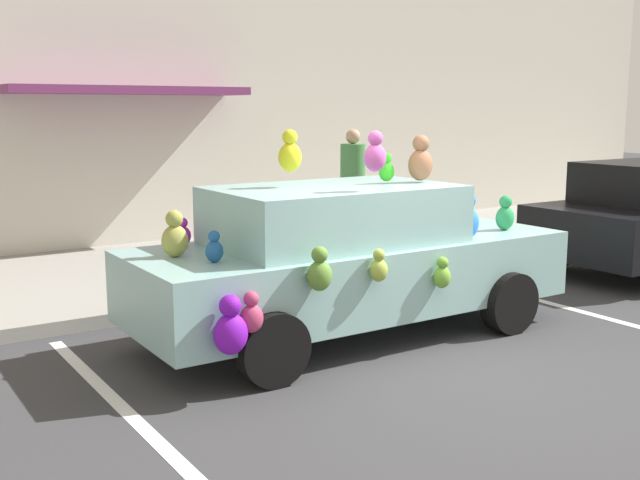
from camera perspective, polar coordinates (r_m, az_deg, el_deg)
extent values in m
plane|color=#38383A|center=(7.03, 10.32, -9.48)|extent=(60.00, 60.00, 0.00)
cube|color=gray|center=(11.04, -7.76, -1.89)|extent=(24.00, 4.00, 0.15)
cube|color=beige|center=(12.82, -12.34, 13.64)|extent=(24.00, 0.30, 6.40)
cube|color=#722D61|center=(12.06, -14.12, 10.73)|extent=(3.60, 1.10, 0.12)
cube|color=silver|center=(9.47, 17.37, -4.68)|extent=(0.12, 3.60, 0.01)
cube|color=silver|center=(6.48, -15.08, -11.33)|extent=(0.12, 3.60, 0.01)
cube|color=#8CBAB7|center=(7.78, 2.42, -2.49)|extent=(4.52, 1.64, 0.68)
cube|color=#8CBAB7|center=(7.54, 1.05, 1.91)|extent=(2.35, 1.45, 0.56)
cylinder|color=black|center=(9.32, 6.49, -2.51)|extent=(0.64, 0.22, 0.64)
cylinder|color=black|center=(8.16, 13.88, -4.53)|extent=(0.64, 0.22, 0.64)
cylinder|color=black|center=(7.88, -9.50, -4.88)|extent=(0.64, 0.22, 0.64)
cylinder|color=black|center=(6.46, -3.56, -8.07)|extent=(0.64, 0.22, 0.64)
ellipsoid|color=#9BB23F|center=(6.82, 4.38, -2.26)|extent=(0.17, 0.14, 0.20)
sphere|color=#9BB23F|center=(6.79, 4.40, -1.11)|extent=(0.11, 0.11, 0.11)
ellipsoid|color=#9D58D7|center=(8.52, 10.71, 1.74)|extent=(0.25, 0.20, 0.29)
sphere|color=#9D58D7|center=(8.50, 10.76, 3.08)|extent=(0.16, 0.16, 0.16)
ellipsoid|color=#6EAD36|center=(7.33, 9.07, -2.76)|extent=(0.17, 0.14, 0.21)
sphere|color=#6EAD36|center=(7.30, 9.10, -1.66)|extent=(0.11, 0.11, 0.11)
ellipsoid|color=#B1385E|center=(6.19, -5.11, -5.83)|extent=(0.20, 0.16, 0.24)
sphere|color=#B1385E|center=(6.15, -5.13, -4.38)|extent=(0.13, 0.13, 0.13)
ellipsoid|color=#215B99|center=(6.67, -7.86, -0.84)|extent=(0.16, 0.13, 0.19)
sphere|color=#215B99|center=(6.65, -7.88, 0.27)|extent=(0.10, 0.10, 0.10)
ellipsoid|color=#BD22BD|center=(7.52, -10.15, 0.30)|extent=(0.16, 0.13, 0.19)
sphere|color=#BD22BD|center=(7.50, -10.18, 1.28)|extent=(0.10, 0.10, 0.10)
ellipsoid|color=gold|center=(7.38, -2.25, 6.16)|extent=(0.23, 0.19, 0.28)
sphere|color=gold|center=(7.37, -2.26, 7.64)|extent=(0.15, 0.15, 0.15)
ellipsoid|color=green|center=(7.79, 4.97, 5.08)|extent=(0.17, 0.14, 0.20)
sphere|color=green|center=(7.78, 4.98, 6.07)|extent=(0.11, 0.11, 0.11)
ellipsoid|color=#CF56B0|center=(7.06, 4.12, 6.12)|extent=(0.22, 0.18, 0.26)
sphere|color=#CF56B0|center=(7.05, 4.14, 7.55)|extent=(0.14, 0.14, 0.14)
ellipsoid|color=#C02AB0|center=(8.76, 7.47, 1.74)|extent=(0.17, 0.14, 0.20)
sphere|color=#C02AB0|center=(8.74, 7.49, 2.61)|extent=(0.11, 0.11, 0.11)
ellipsoid|color=#A6A54A|center=(6.96, -10.73, -0.06)|extent=(0.24, 0.20, 0.29)
sphere|color=#A6A54A|center=(6.93, -10.78, 1.56)|extent=(0.16, 0.16, 0.16)
ellipsoid|color=#986343|center=(7.93, 7.47, 5.55)|extent=(0.27, 0.22, 0.32)
sphere|color=#986343|center=(7.91, 7.51, 7.13)|extent=(0.17, 0.17, 0.17)
ellipsoid|color=#299750|center=(8.58, 13.57, 1.59)|extent=(0.22, 0.18, 0.26)
sphere|color=#299750|center=(8.55, 13.62, 2.77)|extent=(0.14, 0.14, 0.14)
ellipsoid|color=#42F04E|center=(7.33, -3.72, 0.46)|extent=(0.22, 0.18, 0.26)
sphere|color=#42F04E|center=(7.30, -3.73, 1.84)|extent=(0.14, 0.14, 0.14)
ellipsoid|color=#5D8C32|center=(6.44, -0.03, -2.67)|extent=(0.22, 0.18, 0.26)
sphere|color=#5D8C32|center=(6.40, -0.03, -1.09)|extent=(0.14, 0.14, 0.14)
ellipsoid|color=#2F84F1|center=(7.87, 10.80, 1.24)|extent=(0.28, 0.23, 0.33)
sphere|color=#2F84F1|center=(7.84, 10.85, 2.91)|extent=(0.18, 0.18, 0.18)
ellipsoid|color=purple|center=(6.10, -6.65, -6.95)|extent=(0.28, 0.23, 0.33)
sphere|color=purple|center=(6.04, -6.69, -4.88)|extent=(0.18, 0.18, 0.18)
ellipsoid|color=maroon|center=(8.11, 6.94, 1.09)|extent=(0.16, 0.13, 0.19)
sphere|color=maroon|center=(8.09, 6.96, 2.02)|extent=(0.10, 0.10, 0.10)
cylinder|color=black|center=(11.61, 17.16, -0.43)|extent=(0.64, 0.22, 0.64)
ellipsoid|color=pink|center=(11.40, 5.45, 0.18)|extent=(0.40, 0.33, 0.49)
sphere|color=pink|center=(11.35, 5.48, 1.93)|extent=(0.28, 0.28, 0.28)
sphere|color=pink|center=(11.27, 5.10, 2.39)|extent=(0.12, 0.12, 0.12)
sphere|color=pink|center=(11.40, 5.87, 2.46)|extent=(0.12, 0.12, 0.12)
cylinder|color=#478548|center=(11.14, 2.44, 2.94)|extent=(0.36, 0.36, 1.63)
sphere|color=tan|center=(11.07, 2.47, 7.69)|extent=(0.21, 0.21, 0.21)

